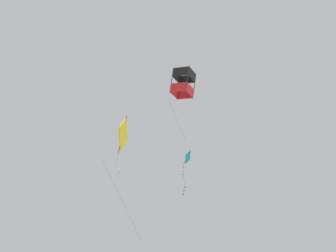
# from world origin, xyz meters

# --- Properties ---
(kite_diamond_upper_right) EXTENTS (0.77, 1.23, 4.25)m
(kite_diamond_upper_right) POSITION_xyz_m (2.38, -4.45, 38.02)
(kite_diamond_upper_right) COLOR #1EB2C6
(kite_box_highest) EXTENTS (2.23, 1.99, 5.73)m
(kite_box_highest) POSITION_xyz_m (-2.32, 0.83, 42.11)
(kite_box_highest) COLOR black
(kite_diamond_low_drifter) EXTENTS (2.98, 2.82, 8.20)m
(kite_diamond_low_drifter) POSITION_xyz_m (-1.61, 6.11, 36.30)
(kite_diamond_low_drifter) COLOR yellow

